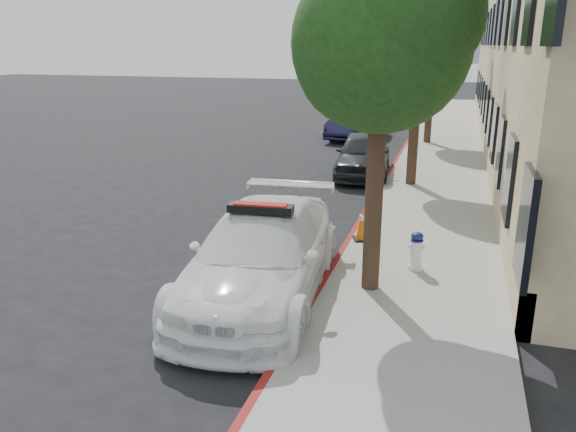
# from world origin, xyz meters

# --- Properties ---
(ground) EXTENTS (120.00, 120.00, 0.00)m
(ground) POSITION_xyz_m (0.00, 0.00, 0.00)
(ground) COLOR black
(ground) RESTS_ON ground
(sidewalk) EXTENTS (3.20, 50.00, 0.15)m
(sidewalk) POSITION_xyz_m (3.60, 10.00, 0.07)
(sidewalk) COLOR gray
(sidewalk) RESTS_ON ground
(curb_strip) EXTENTS (0.12, 50.00, 0.15)m
(curb_strip) POSITION_xyz_m (2.06, 10.00, 0.07)
(curb_strip) COLOR maroon
(curb_strip) RESTS_ON ground
(tree_near) EXTENTS (2.92, 2.82, 5.62)m
(tree_near) POSITION_xyz_m (2.93, -2.01, 4.27)
(tree_near) COLOR black
(tree_near) RESTS_ON sidewalk
(tree_mid) EXTENTS (2.77, 2.64, 5.43)m
(tree_mid) POSITION_xyz_m (2.93, 5.99, 4.16)
(tree_mid) COLOR black
(tree_mid) RESTS_ON sidewalk
(tree_far) EXTENTS (3.10, 3.00, 5.81)m
(tree_far) POSITION_xyz_m (2.93, 13.99, 4.39)
(tree_far) COLOR black
(tree_far) RESTS_ON sidewalk
(police_car) EXTENTS (2.60, 5.47, 1.69)m
(police_car) POSITION_xyz_m (1.10, -2.60, 0.77)
(police_car) COLOR white
(police_car) RESTS_ON ground
(parked_car_mid) EXTENTS (2.13, 4.39, 1.44)m
(parked_car_mid) POSITION_xyz_m (1.20, 7.33, 0.72)
(parked_car_mid) COLOR #202428
(parked_car_mid) RESTS_ON ground
(parked_car_far) EXTENTS (2.16, 4.75, 1.51)m
(parked_car_far) POSITION_xyz_m (-0.44, 15.05, 0.76)
(parked_car_far) COLOR black
(parked_car_far) RESTS_ON ground
(fire_hydrant) EXTENTS (0.31, 0.28, 0.74)m
(fire_hydrant) POSITION_xyz_m (3.59, -0.93, 0.51)
(fire_hydrant) COLOR white
(fire_hydrant) RESTS_ON sidewalk
(traffic_cone) EXTENTS (0.49, 0.49, 0.74)m
(traffic_cone) POSITION_xyz_m (2.35, 0.45, 0.51)
(traffic_cone) COLOR black
(traffic_cone) RESTS_ON sidewalk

